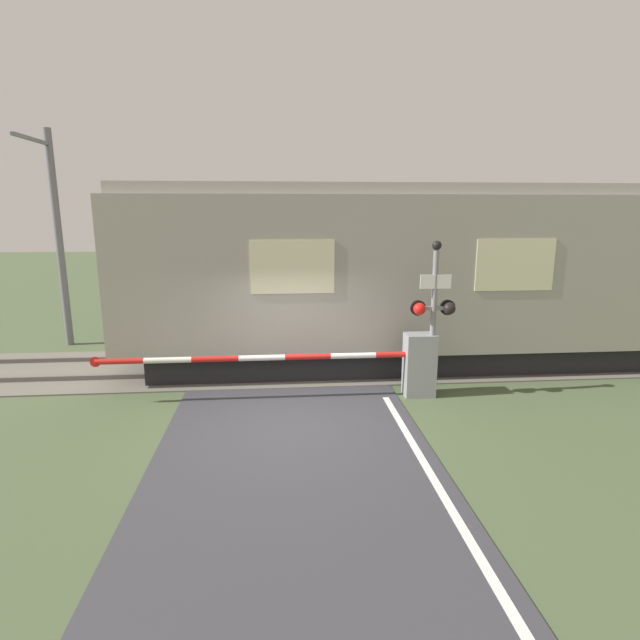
# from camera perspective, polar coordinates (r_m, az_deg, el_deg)

# --- Properties ---
(ground_plane) EXTENTS (80.00, 80.00, 0.00)m
(ground_plane) POSITION_cam_1_polar(r_m,az_deg,el_deg) (8.99, -3.20, -11.61)
(ground_plane) COLOR #475638
(track_bed) EXTENTS (36.00, 3.20, 0.13)m
(track_bed) POSITION_cam_1_polar(r_m,az_deg,el_deg) (12.08, -3.69, -5.15)
(track_bed) COLOR #666056
(track_bed) RESTS_ON ground_plane
(train) EXTENTS (16.97, 2.93, 4.22)m
(train) POSITION_cam_1_polar(r_m,az_deg,el_deg) (12.64, 18.39, 4.93)
(train) COLOR black
(train) RESTS_ON ground_plane
(crossing_barrier) EXTENTS (6.66, 0.44, 1.27)m
(crossing_barrier) POSITION_cam_1_polar(r_m,az_deg,el_deg) (10.06, 8.11, -4.94)
(crossing_barrier) COLOR gray
(crossing_barrier) RESTS_ON ground_plane
(signal_post) EXTENTS (0.89, 0.26, 3.11)m
(signal_post) POSITION_cam_1_polar(r_m,az_deg,el_deg) (9.90, 12.88, 1.10)
(signal_post) COLOR gray
(signal_post) RESTS_ON ground_plane
(catenary_pole) EXTENTS (0.20, 1.90, 5.74)m
(catenary_pole) POSITION_cam_1_polar(r_m,az_deg,el_deg) (15.17, -27.79, 8.54)
(catenary_pole) COLOR slate
(catenary_pole) RESTS_ON ground_plane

